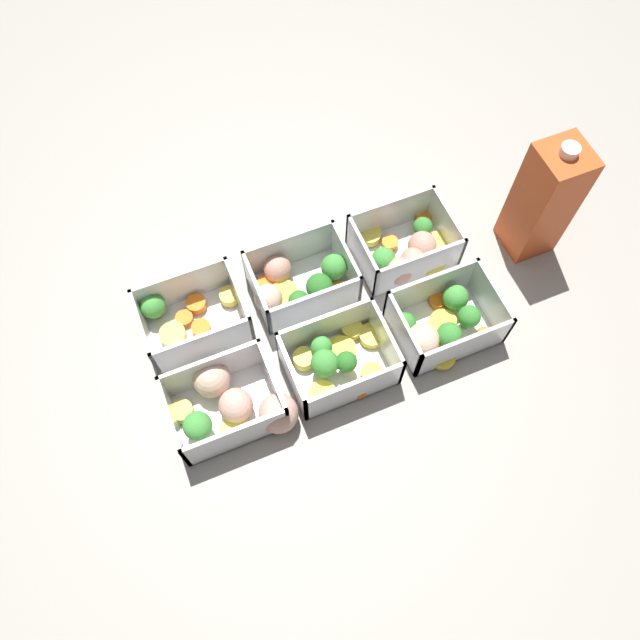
# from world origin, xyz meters

# --- Properties ---
(ground_plane) EXTENTS (4.00, 4.00, 0.00)m
(ground_plane) POSITION_xyz_m (0.00, 0.00, 0.00)
(ground_plane) COLOR gray
(container_near_left) EXTENTS (0.15, 0.13, 0.07)m
(container_near_left) POSITION_xyz_m (-0.16, -0.06, 0.02)
(container_near_left) COLOR white
(container_near_left) RESTS_ON ground_plane
(container_near_center) EXTENTS (0.15, 0.11, 0.07)m
(container_near_center) POSITION_xyz_m (0.01, -0.06, 0.03)
(container_near_center) COLOR white
(container_near_center) RESTS_ON ground_plane
(container_near_right) EXTENTS (0.14, 0.11, 0.07)m
(container_near_right) POSITION_xyz_m (0.16, -0.07, 0.02)
(container_near_right) COLOR white
(container_near_right) RESTS_ON ground_plane
(container_far_left) EXTENTS (0.14, 0.12, 0.07)m
(container_far_left) POSITION_xyz_m (-0.15, 0.07, 0.03)
(container_far_left) COLOR white
(container_far_left) RESTS_ON ground_plane
(container_far_center) EXTENTS (0.15, 0.12, 0.07)m
(container_far_center) POSITION_xyz_m (0.00, 0.06, 0.02)
(container_far_center) COLOR white
(container_far_center) RESTS_ON ground_plane
(container_far_right) EXTENTS (0.17, 0.15, 0.07)m
(container_far_right) POSITION_xyz_m (0.15, 0.07, 0.03)
(container_far_right) COLOR white
(container_far_right) RESTS_ON ground_plane
(juice_carton) EXTENTS (0.07, 0.07, 0.20)m
(juice_carton) POSITION_xyz_m (-0.34, -0.02, 0.10)
(juice_carton) COLOR #D14C1E
(juice_carton) RESTS_ON ground_plane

